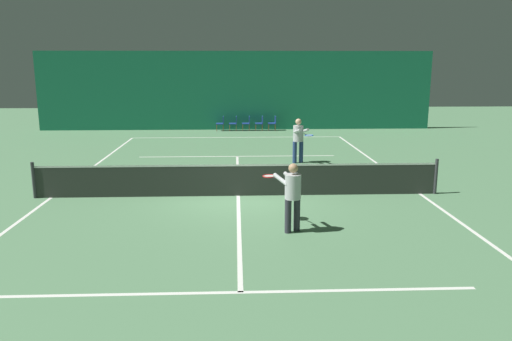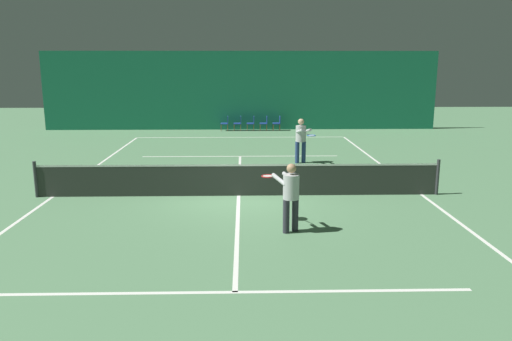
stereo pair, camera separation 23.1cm
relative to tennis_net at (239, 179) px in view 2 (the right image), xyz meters
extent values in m
plane|color=#56845B|center=(0.00, 0.00, -0.51)|extent=(60.00, 60.00, 0.00)
cube|color=#196B4C|center=(0.00, 15.12, 1.76)|extent=(23.00, 0.12, 4.55)
cube|color=white|center=(0.00, 11.90, -0.51)|extent=(11.00, 0.10, 0.00)
cube|color=white|center=(0.00, 6.40, -0.51)|extent=(8.25, 0.10, 0.00)
cube|color=white|center=(0.00, -6.40, -0.51)|extent=(8.25, 0.10, 0.00)
cube|color=white|center=(-5.50, 0.00, -0.51)|extent=(0.10, 23.80, 0.00)
cube|color=white|center=(5.50, 0.00, -0.51)|extent=(0.10, 23.80, 0.00)
cube|color=white|center=(0.00, 0.00, -0.51)|extent=(0.10, 12.80, 0.00)
cube|color=#2D332D|center=(0.00, 0.00, -0.04)|extent=(11.90, 0.02, 0.95)
cube|color=white|center=(0.00, 0.00, 0.41)|extent=(11.90, 0.02, 0.05)
cylinder|color=#333338|center=(-5.95, 0.00, 0.02)|extent=(0.10, 0.10, 1.07)
cylinder|color=#333338|center=(5.95, 0.00, 0.02)|extent=(0.10, 0.10, 1.07)
cylinder|color=#2D2D38|center=(1.14, -3.35, -0.11)|extent=(0.21, 0.21, 0.80)
cylinder|color=#2D2D38|center=(1.36, -3.22, -0.11)|extent=(0.21, 0.21, 0.80)
cylinder|color=#B7B7BC|center=(1.25, -3.28, 0.58)|extent=(0.51, 0.51, 0.58)
sphere|color=tan|center=(1.25, -3.28, 1.01)|extent=(0.22, 0.22, 0.22)
cylinder|color=#B7B7BC|center=(0.99, -3.13, 0.71)|extent=(0.36, 0.52, 0.23)
cylinder|color=#B7B7BC|center=(1.25, -2.98, 0.71)|extent=(0.36, 0.52, 0.23)
cylinder|color=black|center=(0.91, -2.69, 0.64)|extent=(0.18, 0.28, 0.03)
torus|color=red|center=(0.75, -2.43, 0.64)|extent=(0.45, 0.45, 0.03)
cylinder|color=silver|center=(0.75, -2.43, 0.64)|extent=(0.38, 0.38, 0.00)
cylinder|color=navy|center=(2.52, 4.97, -0.08)|extent=(0.20, 0.20, 0.86)
cylinder|color=navy|center=(2.26, 4.89, -0.08)|extent=(0.20, 0.20, 0.86)
cylinder|color=#B7B7BC|center=(2.39, 4.93, 0.66)|extent=(0.50, 0.50, 0.62)
sphere|color=#DBAD89|center=(2.39, 4.93, 1.12)|extent=(0.24, 0.24, 0.24)
cylinder|color=#B7B7BC|center=(2.63, 4.71, 0.80)|extent=(0.26, 0.60, 0.25)
cylinder|color=#B7B7BC|center=(2.32, 4.62, 0.80)|extent=(0.26, 0.60, 0.25)
cylinder|color=black|center=(2.59, 4.24, 0.72)|extent=(0.11, 0.30, 0.03)
torus|color=#1951B2|center=(2.67, 3.95, 0.72)|extent=(0.41, 0.41, 0.03)
cylinder|color=silver|center=(2.67, 3.95, 0.72)|extent=(0.34, 0.34, 0.00)
cylinder|color=brown|center=(-1.16, 14.76, -0.32)|extent=(0.03, 0.03, 0.39)
cylinder|color=brown|center=(-1.16, 14.38, -0.32)|extent=(0.03, 0.03, 0.39)
cylinder|color=brown|center=(-0.78, 14.76, -0.32)|extent=(0.03, 0.03, 0.39)
cylinder|color=brown|center=(-0.78, 14.38, -0.32)|extent=(0.03, 0.03, 0.39)
cube|color=navy|center=(-0.97, 14.57, -0.10)|extent=(0.44, 0.44, 0.05)
cube|color=navy|center=(-0.77, 14.57, 0.13)|extent=(0.04, 0.44, 0.40)
cylinder|color=brown|center=(-0.40, 14.76, -0.32)|extent=(0.03, 0.03, 0.39)
cylinder|color=brown|center=(-0.40, 14.38, -0.32)|extent=(0.03, 0.03, 0.39)
cylinder|color=brown|center=(-0.02, 14.76, -0.32)|extent=(0.03, 0.03, 0.39)
cylinder|color=brown|center=(-0.02, 14.38, -0.32)|extent=(0.03, 0.03, 0.39)
cube|color=navy|center=(-0.21, 14.57, -0.10)|extent=(0.44, 0.44, 0.05)
cube|color=navy|center=(-0.01, 14.57, 0.13)|extent=(0.04, 0.44, 0.40)
cylinder|color=brown|center=(0.36, 14.76, -0.32)|extent=(0.03, 0.03, 0.39)
cylinder|color=brown|center=(0.36, 14.38, -0.32)|extent=(0.03, 0.03, 0.39)
cylinder|color=brown|center=(0.74, 14.76, -0.32)|extent=(0.03, 0.03, 0.39)
cylinder|color=brown|center=(0.74, 14.38, -0.32)|extent=(0.03, 0.03, 0.39)
cube|color=navy|center=(0.55, 14.57, -0.10)|extent=(0.44, 0.44, 0.05)
cube|color=navy|center=(0.75, 14.57, 0.13)|extent=(0.04, 0.44, 0.40)
cylinder|color=brown|center=(1.12, 14.76, -0.32)|extent=(0.03, 0.03, 0.39)
cylinder|color=brown|center=(1.12, 14.38, -0.32)|extent=(0.03, 0.03, 0.39)
cylinder|color=brown|center=(1.50, 14.76, -0.32)|extent=(0.03, 0.03, 0.39)
cylinder|color=brown|center=(1.50, 14.38, -0.32)|extent=(0.03, 0.03, 0.39)
cube|color=navy|center=(1.31, 14.57, -0.10)|extent=(0.44, 0.44, 0.05)
cube|color=navy|center=(1.51, 14.57, 0.13)|extent=(0.04, 0.44, 0.40)
cylinder|color=brown|center=(1.87, 14.76, -0.32)|extent=(0.03, 0.03, 0.39)
cylinder|color=brown|center=(1.87, 14.38, -0.32)|extent=(0.03, 0.03, 0.39)
cylinder|color=brown|center=(2.25, 14.76, -0.32)|extent=(0.03, 0.03, 0.39)
cylinder|color=brown|center=(2.25, 14.38, -0.32)|extent=(0.03, 0.03, 0.39)
cube|color=navy|center=(2.06, 14.57, -0.10)|extent=(0.44, 0.44, 0.05)
cube|color=navy|center=(2.26, 14.57, 0.13)|extent=(0.04, 0.44, 0.40)
camera|label=1|loc=(-0.06, -14.37, 3.37)|focal=35.00mm
camera|label=2|loc=(0.17, -14.38, 3.37)|focal=35.00mm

